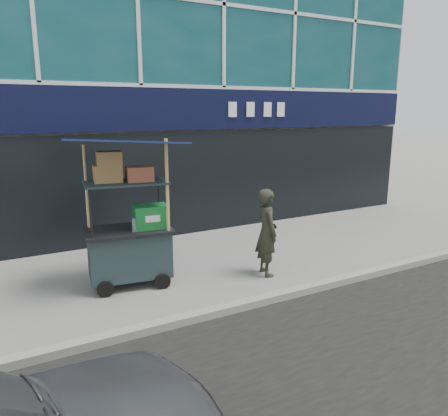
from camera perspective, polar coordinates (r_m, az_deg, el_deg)
ground at (r=6.81m, az=1.02°, el=-12.52°), size 80.00×80.00×0.00m
curb at (r=6.63m, az=1.91°, el=-12.70°), size 80.00×0.18×0.12m
vendor_cart at (r=7.43m, az=-12.21°, el=-3.34°), size 2.02×1.56×2.52m
vendor_man at (r=7.76m, az=5.59°, el=-3.17°), size 0.48×0.63×1.57m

